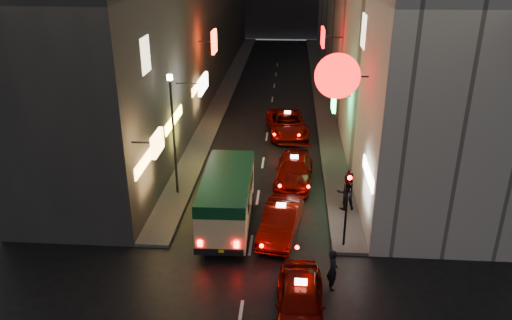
% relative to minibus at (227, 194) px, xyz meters
% --- Properties ---
extents(sidewalk_left, '(1.50, 52.00, 0.15)m').
position_rel_minibus_xyz_m(sidewalk_left, '(-3.05, 23.92, -1.56)').
color(sidewalk_left, '#4D4A47').
rests_on(sidewalk_left, ground).
extents(sidewalk_right, '(1.50, 52.00, 0.15)m').
position_rel_minibus_xyz_m(sidewalk_right, '(5.45, 23.92, -1.56)').
color(sidewalk_right, '#4D4A47').
rests_on(sidewalk_right, ground).
extents(minibus, '(2.22, 6.04, 2.58)m').
position_rel_minibus_xyz_m(minibus, '(0.00, 0.00, 0.00)').
color(minibus, '#DAC788').
rests_on(minibus, ground).
extents(taxi_near, '(2.19, 5.28, 1.84)m').
position_rel_minibus_xyz_m(taxi_near, '(3.27, -6.06, -0.79)').
color(taxi_near, '#670500').
rests_on(taxi_near, ground).
extents(taxi_second, '(2.84, 5.36, 1.79)m').
position_rel_minibus_xyz_m(taxi_second, '(2.46, -0.57, -0.82)').
color(taxi_second, '#670500').
rests_on(taxi_second, ground).
extents(taxi_third, '(2.50, 5.25, 1.79)m').
position_rel_minibus_xyz_m(taxi_third, '(3.05, 4.98, -0.82)').
color(taxi_third, '#670500').
rests_on(taxi_third, ground).
extents(taxi_far, '(3.04, 5.86, 1.95)m').
position_rel_minibus_xyz_m(taxi_far, '(2.56, 12.44, -0.74)').
color(taxi_far, '#670500').
rests_on(taxi_far, ground).
extents(pedestrian_crossing, '(0.50, 0.68, 1.89)m').
position_rel_minibus_xyz_m(pedestrian_crossing, '(4.50, -4.30, -0.69)').
color(pedestrian_crossing, black).
rests_on(pedestrian_crossing, ground).
extents(pedestrian_sidewalk, '(0.86, 0.64, 2.07)m').
position_rel_minibus_xyz_m(pedestrian_sidewalk, '(5.54, 1.75, -0.45)').
color(pedestrian_sidewalk, black).
rests_on(pedestrian_sidewalk, sidewalk_right).
extents(traffic_light, '(0.26, 0.43, 3.50)m').
position_rel_minibus_xyz_m(traffic_light, '(5.20, -1.61, 1.06)').
color(traffic_light, black).
rests_on(traffic_light, sidewalk_right).
extents(lamp_post, '(0.28, 0.28, 6.22)m').
position_rel_minibus_xyz_m(lamp_post, '(-3.00, 2.92, 2.09)').
color(lamp_post, black).
rests_on(lamp_post, sidewalk_left).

